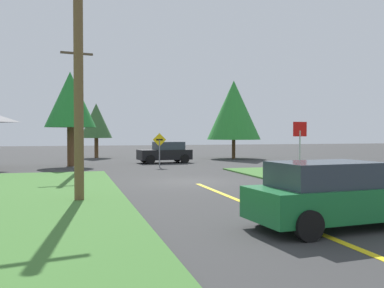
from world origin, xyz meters
The scene contains 11 objects.
ground_plane centered at (0.00, 0.00, 0.00)m, with size 120.00×120.00×0.00m, color #343434.
lane_stripe_center centered at (0.00, -8.00, 0.01)m, with size 0.20×14.00×0.01m, color yellow.
stop_sign centered at (5.11, -1.04, 1.98)m, with size 0.70×0.07×2.85m.
car_approaching_junction centered at (1.46, 12.91, 0.80)m, with size 4.16×2.30×1.62m.
car_behind_on_main_road centered at (0.70, -10.58, 0.81)m, with size 4.64×2.34×1.62m.
utility_pole_near centered at (-5.25, -4.85, 4.07)m, with size 1.78×0.52×7.93m.
utility_pole_mid centered at (-5.18, 5.64, 3.84)m, with size 1.79×0.43×7.39m.
direction_sign centered at (0.20, 8.94, 1.43)m, with size 0.89×0.21×2.30m.
oak_tree_left centered at (8.50, 16.70, 4.35)m, with size 4.80×4.80×6.99m.
pine_tree_center centered at (-5.57, 11.29, 4.57)m, with size 3.48×3.48×6.52m.
oak_tree_right centered at (-3.30, 21.31, 3.42)m, with size 2.92×2.92×5.05m.
Camera 1 is at (-5.48, -19.80, 2.32)m, focal length 40.66 mm.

